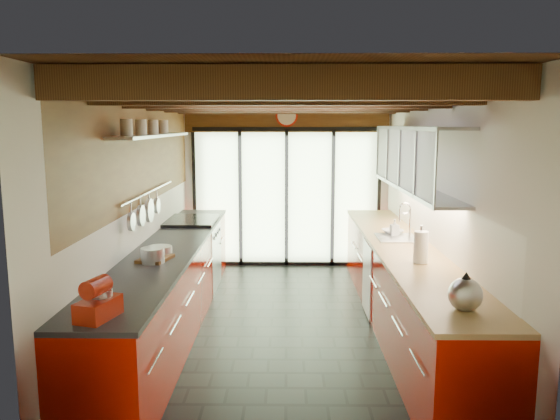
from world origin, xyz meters
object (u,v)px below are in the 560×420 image
object	(u,v)px
paper_towel	(421,248)
bowl	(393,232)
kettle	(465,292)
soap_bottle	(394,228)
stand_mixer	(98,302)

from	to	relation	value
paper_towel	bowl	world-z (taller)	paper_towel
kettle	soap_bottle	size ratio (longest dim) A/B	1.61
kettle	bowl	xyz separation A→B (m)	(-0.00, 2.68, -0.10)
paper_towel	stand_mixer	bearing A→B (deg)	-149.27
soap_bottle	bowl	distance (m)	0.13
soap_bottle	bowl	world-z (taller)	soap_bottle
kettle	soap_bottle	xyz separation A→B (m)	(-0.00, 2.57, -0.02)
kettle	bowl	bearing A→B (deg)	90.00
stand_mixer	soap_bottle	size ratio (longest dim) A/B	1.78
bowl	kettle	bearing A→B (deg)	-90.00
stand_mixer	bowl	xyz separation A→B (m)	(2.54, 2.88, -0.09)
stand_mixer	bowl	distance (m)	3.84
kettle	soap_bottle	distance (m)	2.57
soap_bottle	stand_mixer	bearing A→B (deg)	-132.48
paper_towel	soap_bottle	xyz separation A→B (m)	(0.00, 1.26, -0.05)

